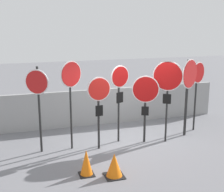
% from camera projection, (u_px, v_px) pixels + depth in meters
% --- Properties ---
extents(ground_plane, '(40.00, 40.00, 0.00)m').
position_uv_depth(ground_plane, '(129.00, 141.00, 9.82)').
color(ground_plane, slate).
extents(fence_back, '(8.16, 0.12, 1.31)m').
position_uv_depth(fence_back, '(111.00, 106.00, 11.42)').
color(fence_back, gray).
rests_on(fence_back, ground).
extents(stop_sign_0, '(0.61, 0.38, 2.49)m').
position_uv_depth(stop_sign_0, '(38.00, 92.00, 8.59)').
color(stop_sign_0, black).
rests_on(stop_sign_0, ground).
extents(stop_sign_1, '(0.65, 0.41, 2.62)m').
position_uv_depth(stop_sign_1, '(71.00, 83.00, 8.78)').
color(stop_sign_1, black).
rests_on(stop_sign_1, ground).
extents(stop_sign_2, '(0.69, 0.15, 2.16)m').
position_uv_depth(stop_sign_2, '(99.00, 98.00, 8.87)').
color(stop_sign_2, black).
rests_on(stop_sign_2, ground).
extents(stop_sign_3, '(0.63, 0.27, 2.41)m').
position_uv_depth(stop_sign_3, '(120.00, 86.00, 9.37)').
color(stop_sign_3, black).
rests_on(stop_sign_3, ground).
extents(stop_sign_4, '(0.77, 0.33, 2.11)m').
position_uv_depth(stop_sign_4, '(145.00, 96.00, 9.37)').
color(stop_sign_4, black).
rests_on(stop_sign_4, ground).
extents(stop_sign_5, '(0.77, 0.52, 2.55)m').
position_uv_depth(stop_sign_5, '(168.00, 82.00, 9.31)').
color(stop_sign_5, black).
rests_on(stop_sign_5, ground).
extents(stop_sign_6, '(0.81, 0.53, 2.53)m').
position_uv_depth(stop_sign_6, '(189.00, 82.00, 9.89)').
color(stop_sign_6, black).
rests_on(stop_sign_6, ground).
extents(stop_sign_7, '(0.64, 0.37, 2.38)m').
position_uv_depth(stop_sign_7, '(198.00, 79.00, 10.38)').
color(stop_sign_7, black).
rests_on(stop_sign_7, ground).
extents(traffic_cone_0, '(0.37, 0.37, 0.66)m').
position_uv_depth(traffic_cone_0, '(86.00, 163.00, 7.62)').
color(traffic_cone_0, black).
rests_on(traffic_cone_0, ground).
extents(traffic_cone_1, '(0.47, 0.47, 0.59)m').
position_uv_depth(traffic_cone_1, '(114.00, 165.00, 7.55)').
color(traffic_cone_1, black).
rests_on(traffic_cone_1, ground).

